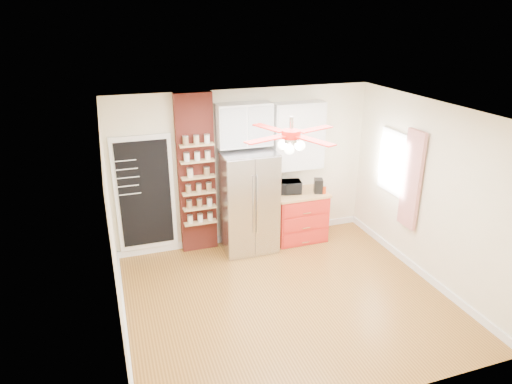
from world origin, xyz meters
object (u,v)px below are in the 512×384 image
object	(u,v)px
fridge	(248,202)
red_cabinet	(299,216)
coffee_maker	(318,186)
pantry_jar_oats	(190,173)
ceiling_fan	(291,135)
toaster_oven	(289,187)
canister_left	(323,189)

from	to	relation	value
fridge	red_cabinet	xyz separation A→B (m)	(0.97, 0.05, -0.42)
coffee_maker	pantry_jar_oats	xyz separation A→B (m)	(-2.20, 0.20, 0.42)
fridge	ceiling_fan	world-z (taller)	ceiling_fan
fridge	ceiling_fan	size ratio (longest dim) A/B	1.25
fridge	coffee_maker	distance (m)	1.28
red_cabinet	pantry_jar_oats	world-z (taller)	pantry_jar_oats
fridge	pantry_jar_oats	xyz separation A→B (m)	(-0.93, 0.16, 0.57)
toaster_oven	canister_left	world-z (taller)	toaster_oven
pantry_jar_oats	coffee_maker	bearing A→B (deg)	-5.26
ceiling_fan	canister_left	bearing A→B (deg)	49.77
ceiling_fan	toaster_oven	world-z (taller)	ceiling_fan
pantry_jar_oats	ceiling_fan	bearing A→B (deg)	-61.29
coffee_maker	canister_left	xyz separation A→B (m)	(0.07, -0.06, -0.05)
toaster_oven	pantry_jar_oats	xyz separation A→B (m)	(-1.72, 0.05, 0.43)
coffee_maker	canister_left	bearing A→B (deg)	-20.83
toaster_oven	coffee_maker	bearing A→B (deg)	-6.49
fridge	canister_left	xyz separation A→B (m)	(1.34, -0.11, 0.10)
toaster_oven	coffee_maker	world-z (taller)	coffee_maker
ceiling_fan	canister_left	world-z (taller)	ceiling_fan
toaster_oven	coffee_maker	xyz separation A→B (m)	(0.48, -0.15, 0.01)
canister_left	pantry_jar_oats	bearing A→B (deg)	173.44
canister_left	pantry_jar_oats	xyz separation A→B (m)	(-2.27, 0.26, 0.47)
coffee_maker	canister_left	world-z (taller)	coffee_maker
pantry_jar_oats	toaster_oven	bearing A→B (deg)	-1.75
ceiling_fan	canister_left	size ratio (longest dim) A/B	9.97
red_cabinet	ceiling_fan	world-z (taller)	ceiling_fan
fridge	ceiling_fan	distance (m)	2.25
canister_left	fridge	bearing A→B (deg)	175.51
fridge	red_cabinet	world-z (taller)	fridge
red_cabinet	ceiling_fan	distance (m)	2.75
fridge	pantry_jar_oats	distance (m)	1.10
fridge	red_cabinet	bearing A→B (deg)	2.95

